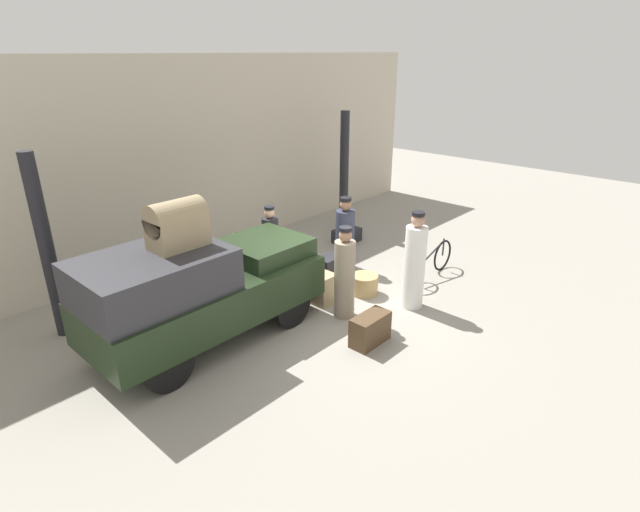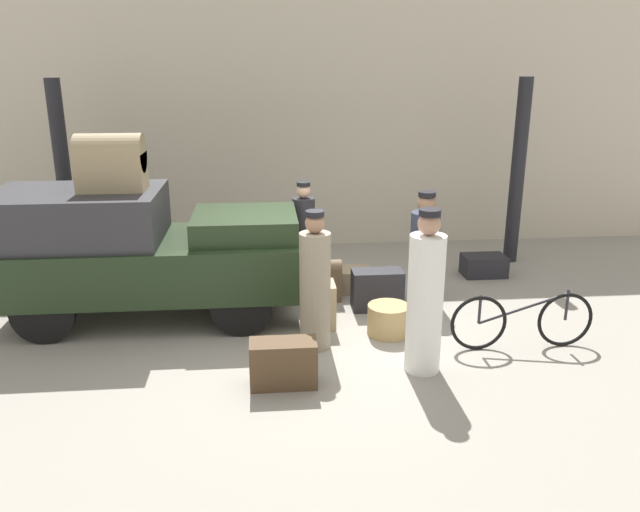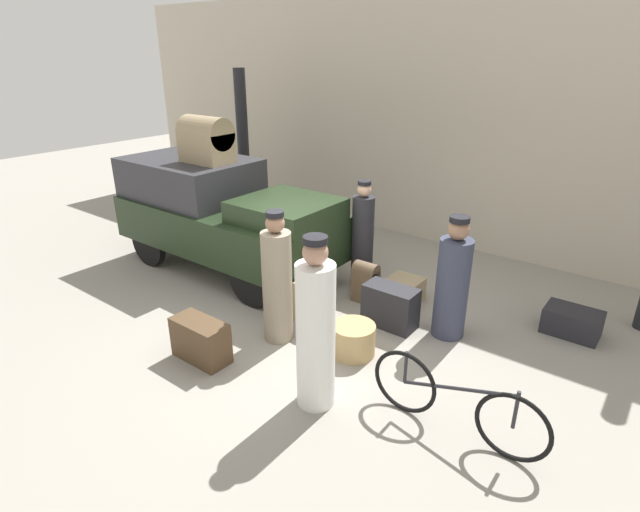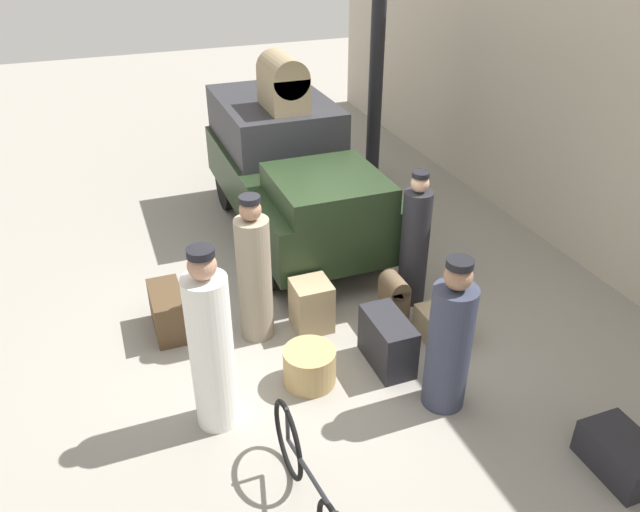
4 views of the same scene
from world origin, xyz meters
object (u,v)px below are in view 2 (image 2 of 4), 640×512
object	(u,v)px
truck	(138,248)
trunk_wicker_pale	(484,265)
porter_with_bicycle	(304,242)
trunk_barrel_dark	(329,279)
bicycle	(522,321)
suitcase_black_upright	(319,305)
trunk_on_truck_roof	(111,162)
porter_lifting_near_truck	(315,286)
trunk_large_brown	(283,363)
porter_standing_middle	(425,299)
trunk_umber_medium	(355,280)
suitcase_tan_flat	(377,290)
conductor_in_dark_uniform	(424,253)
wicker_basket	(388,320)

from	to	relation	value
truck	trunk_wicker_pale	distance (m)	5.50
truck	porter_with_bicycle	xyz separation A→B (m)	(2.29, 0.78, -0.20)
trunk_barrel_dark	trunk_wicker_pale	bearing A→B (deg)	18.26
bicycle	porter_with_bicycle	bearing A→B (deg)	138.43
suitcase_black_upright	trunk_on_truck_roof	world-z (taller)	trunk_on_truck_roof
porter_lifting_near_truck	trunk_large_brown	world-z (taller)	porter_lifting_near_truck
porter_standing_middle	trunk_on_truck_roof	xyz separation A→B (m)	(-3.70, 1.89, 1.28)
porter_with_bicycle	trunk_on_truck_roof	size ratio (longest dim) A/B	2.03
trunk_barrel_dark	trunk_umber_medium	world-z (taller)	trunk_barrel_dark
bicycle	suitcase_tan_flat	xyz separation A→B (m)	(-1.53, 1.43, -0.07)
bicycle	porter_standing_middle	bearing A→B (deg)	-161.78
suitcase_black_upright	truck	bearing A→B (deg)	166.94
conductor_in_dark_uniform	trunk_large_brown	bearing A→B (deg)	-132.33
conductor_in_dark_uniform	porter_lifting_near_truck	bearing A→B (deg)	-140.31
trunk_barrel_dark	trunk_on_truck_roof	bearing A→B (deg)	-172.65
suitcase_tan_flat	trunk_on_truck_roof	xyz separation A→B (m)	(-3.51, 0.02, 1.86)
trunk_wicker_pale	wicker_basket	bearing A→B (deg)	-133.39
porter_with_bicycle	porter_standing_middle	size ratio (longest dim) A/B	0.90
porter_with_bicycle	suitcase_black_upright	xyz separation A→B (m)	(0.10, -1.34, -0.48)
porter_standing_middle	trunk_wicker_pale	size ratio (longest dim) A/B	2.72
porter_with_bicycle	trunk_large_brown	distance (m)	2.96
wicker_basket	trunk_barrel_dark	size ratio (longest dim) A/B	0.87
porter_standing_middle	trunk_umber_medium	xyz separation A→B (m)	(-0.38, 2.65, -0.69)
suitcase_tan_flat	conductor_in_dark_uniform	bearing A→B (deg)	20.00
truck	wicker_basket	xyz separation A→B (m)	(3.27, -0.90, -0.79)
wicker_basket	trunk_wicker_pale	distance (m)	2.95
wicker_basket	suitcase_tan_flat	size ratio (longest dim) A/B	0.75
bicycle	trunk_wicker_pale	bearing A→B (deg)	79.84
porter_with_bicycle	porter_lifting_near_truck	distance (m)	1.96
wicker_basket	trunk_on_truck_roof	size ratio (longest dim) A/B	0.65
wicker_basket	suitcase_tan_flat	world-z (taller)	suitcase_tan_flat
porter_standing_middle	porter_lifting_near_truck	bearing A→B (deg)	148.40
porter_with_bicycle	suitcase_black_upright	distance (m)	1.43
porter_with_bicycle	trunk_barrel_dark	size ratio (longest dim) A/B	2.73
truck	bicycle	world-z (taller)	truck
conductor_in_dark_uniform	trunk_barrel_dark	size ratio (longest dim) A/B	2.62
trunk_wicker_pale	trunk_on_truck_roof	size ratio (longest dim) A/B	0.83
porter_standing_middle	trunk_barrel_dark	distance (m)	2.47
porter_lifting_near_truck	trunk_on_truck_roof	world-z (taller)	trunk_on_truck_roof
porter_standing_middle	trunk_umber_medium	distance (m)	2.76
porter_with_bicycle	trunk_wicker_pale	world-z (taller)	porter_with_bicycle
wicker_basket	trunk_large_brown	world-z (taller)	trunk_large_brown
porter_standing_middle	suitcase_black_upright	distance (m)	1.80
trunk_barrel_dark	trunk_wicker_pale	size ratio (longest dim) A/B	0.90
porter_standing_middle	trunk_wicker_pale	bearing A→B (deg)	59.73
conductor_in_dark_uniform	trunk_on_truck_roof	xyz separation A→B (m)	(-4.24, -0.24, 1.41)
porter_with_bicycle	bicycle	bearing A→B (deg)	-41.57
trunk_umber_medium	trunk_large_brown	distance (m)	3.10
trunk_large_brown	trunk_on_truck_roof	world-z (taller)	trunk_on_truck_roof
suitcase_tan_flat	trunk_on_truck_roof	bearing A→B (deg)	179.63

